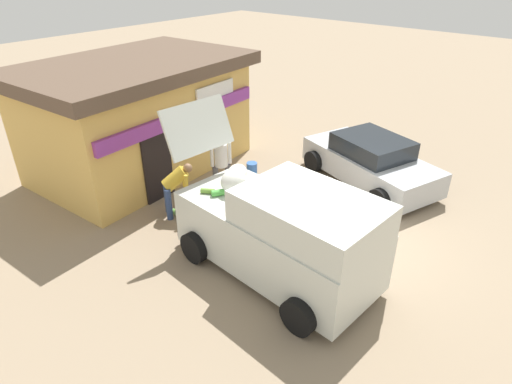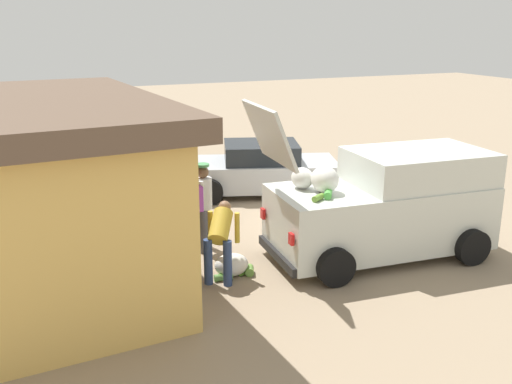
# 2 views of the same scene
# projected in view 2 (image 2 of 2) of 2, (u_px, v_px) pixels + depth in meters

# --- Properties ---
(ground_plane) EXTENTS (60.00, 60.00, 0.00)m
(ground_plane) POSITION_uv_depth(u_px,v_px,m) (340.00, 220.00, 13.13)
(ground_plane) COLOR gray
(storefront_bar) EXTENTS (6.54, 4.54, 3.15)m
(storefront_bar) POSITION_uv_depth(u_px,v_px,m) (35.00, 192.00, 9.62)
(storefront_bar) COLOR #E0B259
(storefront_bar) RESTS_ON ground_plane
(delivery_van) EXTENTS (2.41, 4.65, 3.01)m
(delivery_van) POSITION_uv_depth(u_px,v_px,m) (387.00, 204.00, 10.97)
(delivery_van) COLOR silver
(delivery_van) RESTS_ON ground_plane
(parked_sedan) EXTENTS (3.03, 4.26, 1.33)m
(parked_sedan) POSITION_uv_depth(u_px,v_px,m) (261.00, 169.00, 15.07)
(parked_sedan) COLOR #B2B7BC
(parked_sedan) RESTS_ON ground_plane
(vendor_standing) EXTENTS (0.52, 0.46, 1.74)m
(vendor_standing) POSITION_uv_depth(u_px,v_px,m) (203.00, 201.00, 11.16)
(vendor_standing) COLOR #4C4C51
(vendor_standing) RESTS_ON ground_plane
(customer_bending) EXTENTS (0.74, 0.71, 1.33)m
(customer_bending) POSITION_uv_depth(u_px,v_px,m) (220.00, 235.00, 9.89)
(customer_bending) COLOR navy
(customer_bending) RESTS_ON ground_plane
(unloaded_banana_pile) EXTENTS (0.73, 0.80, 0.40)m
(unloaded_banana_pile) POSITION_uv_depth(u_px,v_px,m) (232.00, 266.00, 10.24)
(unloaded_banana_pile) COLOR silver
(unloaded_banana_pile) RESTS_ON ground_plane
(paint_bucket) EXTENTS (0.31, 0.31, 0.41)m
(paint_bucket) POSITION_uv_depth(u_px,v_px,m) (179.00, 220.00, 12.53)
(paint_bucket) COLOR blue
(paint_bucket) RESTS_ON ground_plane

